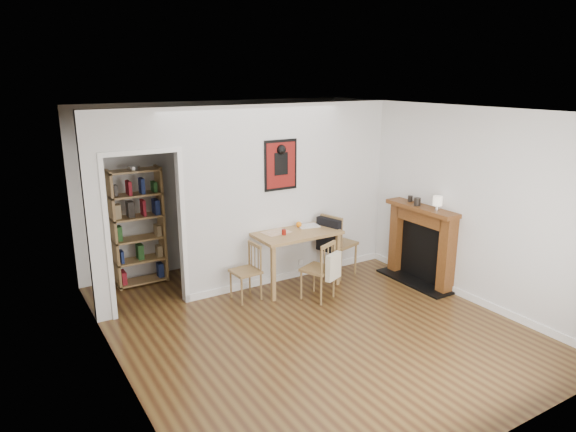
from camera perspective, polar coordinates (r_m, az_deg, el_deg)
ground at (r=6.54m, az=2.23°, el=-11.70°), size 5.20×5.20×0.00m
room_shell at (r=7.22m, az=-2.90°, el=1.93°), size 5.20×5.20×5.20m
dining_table at (r=7.36m, az=0.74°, el=-2.40°), size 1.21×0.77×0.83m
chair_left at (r=7.03m, az=-4.74°, el=-6.23°), size 0.41×0.41×0.78m
chair_right at (r=7.84m, az=5.55°, el=-3.04°), size 0.66×0.60×0.98m
chair_front at (r=7.02m, az=3.41°, el=-5.96°), size 0.55×0.57×0.83m
bookshelf at (r=7.70m, az=-16.31°, el=-1.27°), size 0.72×0.29×1.72m
fireplace at (r=7.78m, az=14.62°, el=-2.78°), size 0.45×1.25×1.16m
red_glass at (r=7.14m, az=-0.46°, el=-1.79°), size 0.06×0.06×0.08m
orange_fruit at (r=7.50m, az=1.22°, el=-0.94°), size 0.08×0.08×0.08m
placemat at (r=7.27m, az=-1.31°, el=-1.81°), size 0.41×0.33×0.00m
notebook at (r=7.56m, az=2.26°, el=-1.10°), size 0.34×0.27×0.02m
mantel_lamp at (r=7.37m, az=16.28°, el=1.52°), size 0.13×0.13×0.21m
ceramic_jar_a at (r=7.61m, az=14.17°, el=1.55°), size 0.10×0.10×0.12m
ceramic_jar_b at (r=7.82m, az=13.43°, el=1.88°), size 0.07×0.07×0.09m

